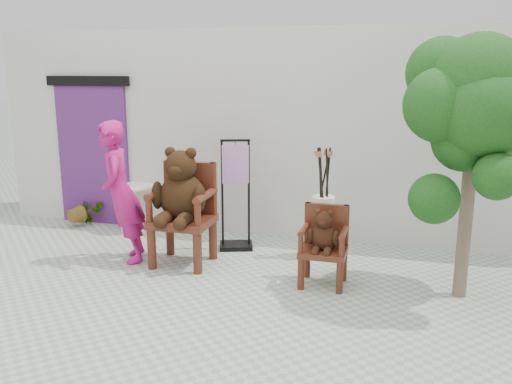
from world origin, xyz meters
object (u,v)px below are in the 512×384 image
cafe_table (135,202)px  display_stand (236,207)px  chair_big (182,198)px  person (121,193)px  stool_bucket (323,209)px  tree (472,109)px  chair_small (324,239)px

cafe_table → display_stand: (1.75, -0.41, 0.14)m
chair_big → cafe_table: bearing=138.2°
person → stool_bucket: size_ratio=1.24×
cafe_table → stool_bucket: stool_bucket is taller
cafe_table → tree: 5.01m
person → tree: size_ratio=0.65×
stool_bucket → display_stand: bearing=178.8°
cafe_table → chair_small: bearing=-23.7°
display_stand → tree: bearing=-36.5°
cafe_table → stool_bucket: size_ratio=0.48×
cafe_table → tree: bearing=-16.1°
chair_small → display_stand: size_ratio=0.60×
chair_small → display_stand: 1.66m
chair_big → cafe_table: 1.77m
chair_small → cafe_table: bearing=156.3°
person → stool_bucket: (2.44, 0.84, -0.26)m
person → display_stand: (1.24, 0.87, -0.32)m
cafe_table → tree: (4.56, -1.32, 1.59)m
chair_big → tree: (3.28, -0.17, 1.17)m
chair_small → display_stand: display_stand is taller
cafe_table → display_stand: 1.80m
chair_big → stool_bucket: (1.66, 0.72, -0.21)m
tree → person: bearing=179.4°
person → tree: 4.21m
display_stand → chair_big: bearing=-140.3°
person → stool_bucket: bearing=82.2°
person → display_stand: person is taller
chair_small → person: person is taller
person → cafe_table: person is taller
cafe_table → stool_bucket: (2.95, -0.43, 0.20)m
cafe_table → tree: size_ratio=0.25×
cafe_table → chair_big: bearing=-41.8°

